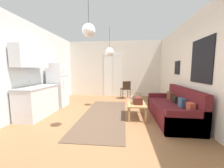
% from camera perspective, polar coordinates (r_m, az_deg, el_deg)
% --- Properties ---
extents(ground_plane, '(5.30, 7.79, 0.10)m').
position_cam_1_polar(ground_plane, '(3.52, -4.08, -17.64)').
color(ground_plane, '#8E603D').
extents(wall_back, '(4.90, 0.13, 2.83)m').
position_cam_1_polar(wall_back, '(6.84, 0.91, 6.56)').
color(wall_back, silver).
rests_on(wall_back, ground_plane).
extents(wall_right, '(0.12, 7.39, 2.83)m').
position_cam_1_polar(wall_right, '(3.68, 35.98, 5.69)').
color(wall_right, silver).
rests_on(wall_right, ground_plane).
extents(wall_left, '(0.12, 7.39, 2.83)m').
position_cam_1_polar(wall_left, '(4.33, -37.57, 5.49)').
color(wall_left, silver).
rests_on(wall_left, ground_plane).
extents(area_rug, '(1.28, 3.23, 0.01)m').
position_cam_1_polar(area_rug, '(4.10, -3.39, -13.29)').
color(area_rug, brown).
rests_on(area_rug, ground_plane).
extents(couch, '(0.86, 2.01, 0.89)m').
position_cam_1_polar(couch, '(4.03, 25.52, -10.14)').
color(couch, '#5B191E').
rests_on(couch, ground_plane).
extents(coffee_table, '(0.51, 0.89, 0.42)m').
position_cam_1_polar(coffee_table, '(3.90, 10.58, -8.93)').
color(coffee_table, '#B27F4C').
rests_on(coffee_table, ground_plane).
extents(bamboo_vase, '(0.10, 0.10, 0.38)m').
position_cam_1_polar(bamboo_vase, '(4.02, 8.78, -6.37)').
color(bamboo_vase, beige).
rests_on(bamboo_vase, coffee_table).
extents(handbag, '(0.26, 0.35, 0.32)m').
position_cam_1_polar(handbag, '(3.76, 11.13, -7.03)').
color(handbag, '#512319').
rests_on(handbag, coffee_table).
extents(refrigerator, '(0.59, 0.62, 1.61)m').
position_cam_1_polar(refrigerator, '(5.29, -22.60, -0.40)').
color(refrigerator, white).
rests_on(refrigerator, ground_plane).
extents(kitchen_counter, '(0.61, 1.32, 2.04)m').
position_cam_1_polar(kitchen_counter, '(4.43, -30.27, -2.42)').
color(kitchen_counter, silver).
rests_on(kitchen_counter, ground_plane).
extents(accent_chair, '(0.52, 0.51, 0.84)m').
position_cam_1_polar(accent_chair, '(6.21, 6.11, -1.91)').
color(accent_chair, black).
rests_on(accent_chair, ground_plane).
extents(pendant_lamp_near, '(0.26, 0.26, 0.79)m').
position_cam_1_polar(pendant_lamp_near, '(2.88, -10.17, 22.18)').
color(pendant_lamp_near, black).
extents(pendant_lamp_far, '(0.29, 0.29, 0.98)m').
position_cam_1_polar(pendant_lamp_far, '(4.68, -1.11, 13.88)').
color(pendant_lamp_far, black).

